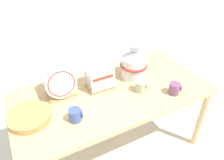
{
  "coord_description": "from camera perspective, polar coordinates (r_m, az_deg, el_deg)",
  "views": [
    {
      "loc": [
        -0.64,
        -1.23,
        1.78
      ],
      "look_at": [
        0.0,
        0.0,
        0.8
      ],
      "focal_mm": 35.0,
      "sensor_mm": 36.0,
      "label": 1
    }
  ],
  "objects": [
    {
      "name": "wicker_charger_stack",
      "position": [
        1.62,
        -20.83,
        -8.94
      ],
      "size": [
        0.3,
        0.3,
        0.04
      ],
      "color": "tan",
      "rests_on": "display_table"
    },
    {
      "name": "ground_plane",
      "position": [
        2.26,
        0.0,
        -16.91
      ],
      "size": [
        14.0,
        14.0,
        0.0
      ],
      "primitive_type": "plane",
      "color": "silver"
    },
    {
      "name": "dish_rack_square_plates",
      "position": [
        1.76,
        -3.25,
        0.21
      ],
      "size": [
        0.21,
        0.17,
        0.23
      ],
      "color": "tan",
      "rests_on": "display_table"
    },
    {
      "name": "mug_sage_glaze",
      "position": [
        1.75,
        7.54,
        -1.57
      ],
      "size": [
        0.09,
        0.09,
        0.09
      ],
      "color": "#9EB28E",
      "rests_on": "display_table"
    },
    {
      "name": "dish_rack_round_plates",
      "position": [
        1.7,
        -13.45,
        -0.98
      ],
      "size": [
        0.24,
        0.18,
        0.26
      ],
      "color": "tan",
      "rests_on": "display_table"
    },
    {
      "name": "display_table",
      "position": [
        1.81,
        0.0,
        -4.75
      ],
      "size": [
        1.59,
        0.78,
        0.69
      ],
      "color": "tan",
      "rests_on": "ground_plane"
    },
    {
      "name": "ceramic_vase",
      "position": [
        1.87,
        5.74,
        4.56
      ],
      "size": [
        0.24,
        0.24,
        0.32
      ],
      "color": "silver",
      "rests_on": "display_table"
    },
    {
      "name": "mug_plum_glaze",
      "position": [
        1.78,
        16.06,
        -2.12
      ],
      "size": [
        0.09,
        0.09,
        0.09
      ],
      "color": "#7A4770",
      "rests_on": "display_table"
    },
    {
      "name": "mug_cobalt_glaze",
      "position": [
        1.51,
        -9.5,
        -8.94
      ],
      "size": [
        0.09,
        0.09,
        0.09
      ],
      "color": "#42569E",
      "rests_on": "display_table"
    }
  ]
}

